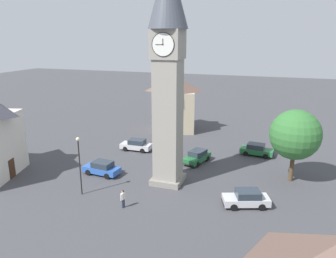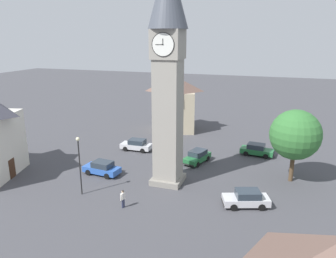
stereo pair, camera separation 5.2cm
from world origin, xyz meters
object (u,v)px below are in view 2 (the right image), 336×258
object	(u,v)px
pedestrian	(123,197)
tree	(295,135)
car_red_corner	(197,156)
building_corner_back	(174,103)
clock_tower	(168,55)
car_silver_kerb	(136,145)
car_blue_kerb	(102,168)
car_white_side	(246,198)
car_black_far	(257,150)
lamp_post	(79,157)

from	to	relation	value
pedestrian	tree	world-z (taller)	tree
car_red_corner	building_corner_back	world-z (taller)	building_corner_back
car_red_corner	pedestrian	xyz separation A→B (m)	(3.62, 12.73, 0.25)
clock_tower	car_red_corner	xyz separation A→B (m)	(-1.55, -6.39, -12.30)
car_silver_kerb	car_red_corner	xyz separation A→B (m)	(-8.77, 1.69, 0.00)
car_blue_kerb	car_white_side	world-z (taller)	same
clock_tower	car_black_far	size ratio (longest dim) A/B	5.21
car_silver_kerb	car_black_far	bearing A→B (deg)	-168.36
car_blue_kerb	car_black_far	bearing A→B (deg)	-143.25
car_silver_kerb	lamp_post	bearing A→B (deg)	90.84
car_red_corner	building_corner_back	size ratio (longest dim) A/B	0.50
pedestrian	tree	xyz separation A→B (m)	(-14.25, -10.83, 4.07)
clock_tower	building_corner_back	size ratio (longest dim) A/B	2.54
car_white_side	lamp_post	world-z (taller)	lamp_post
clock_tower	car_silver_kerb	bearing A→B (deg)	-48.23
car_white_side	tree	world-z (taller)	tree
car_silver_kerb	pedestrian	world-z (taller)	pedestrian
car_silver_kerb	car_white_side	world-z (taller)	same
lamp_post	car_blue_kerb	bearing A→B (deg)	-83.81
car_white_side	building_corner_back	distance (m)	25.85
car_red_corner	car_black_far	bearing A→B (deg)	-143.74
pedestrian	building_corner_back	size ratio (longest dim) A/B	0.19
car_blue_kerb	pedestrian	xyz separation A→B (m)	(-5.48, 5.85, 0.25)
car_blue_kerb	car_silver_kerb	world-z (taller)	same
pedestrian	building_corner_back	xyz separation A→B (m)	(3.35, -25.38, 3.47)
car_blue_kerb	car_white_side	xyz separation A→B (m)	(-15.83, 2.07, 0.00)
car_black_far	lamp_post	world-z (taller)	lamp_post
tree	building_corner_back	bearing A→B (deg)	-39.56
car_red_corner	car_black_far	world-z (taller)	same
car_blue_kerb	pedestrian	bearing A→B (deg)	133.11
car_black_far	clock_tower	bearing A→B (deg)	53.96
car_silver_kerb	car_white_side	size ratio (longest dim) A/B	0.93
car_blue_kerb	car_silver_kerb	bearing A→B (deg)	-92.17
car_silver_kerb	car_white_side	xyz separation A→B (m)	(-15.51, 10.65, 0.00)
pedestrian	car_white_side	bearing A→B (deg)	-159.95
car_blue_kerb	car_white_side	distance (m)	15.97
car_white_side	lamp_post	xyz separation A→B (m)	(15.31, 2.73, 3.03)
pedestrian	lamp_post	size ratio (longest dim) A/B	0.29
car_black_far	lamp_post	size ratio (longest dim) A/B	0.74
car_white_side	car_silver_kerb	bearing A→B (deg)	-34.47
pedestrian	lamp_post	world-z (taller)	lamp_post
car_black_far	pedestrian	size ratio (longest dim) A/B	2.53
car_white_side	building_corner_back	size ratio (longest dim) A/B	0.51
building_corner_back	car_blue_kerb	bearing A→B (deg)	83.79
lamp_post	car_silver_kerb	bearing A→B (deg)	-89.16
pedestrian	tree	size ratio (longest dim) A/B	0.22
car_silver_kerb	building_corner_back	xyz separation A→B (m)	(-1.80, -10.95, 3.72)
tree	lamp_post	size ratio (longest dim) A/B	1.33
car_red_corner	lamp_post	distance (m)	14.81
car_red_corner	lamp_post	xyz separation A→B (m)	(8.58, 11.68, 3.03)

